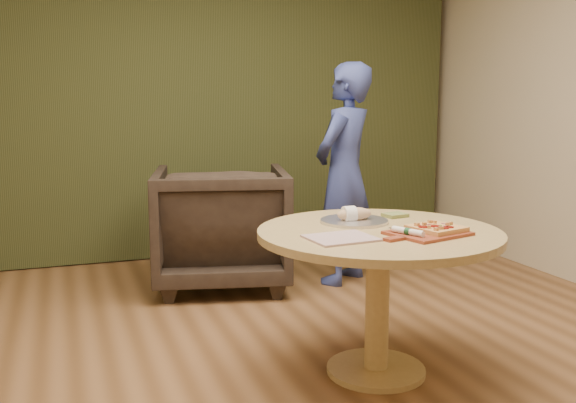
{
  "coord_description": "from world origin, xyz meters",
  "views": [
    {
      "loc": [
        -1.16,
        -2.7,
        1.4
      ],
      "look_at": [
        -0.1,
        0.25,
        0.89
      ],
      "focal_mm": 40.0,
      "sensor_mm": 36.0,
      "label": 1
    }
  ],
  "objects_px": {
    "cutlery_roll": "(408,231)",
    "person_standing": "(344,174)",
    "pizza_paddle": "(426,233)",
    "flatbread_pizza": "(436,228)",
    "serving_tray": "(354,221)",
    "armchair": "(221,220)",
    "pedestal_table": "(378,257)",
    "bread_roll": "(353,214)"
  },
  "relations": [
    {
      "from": "cutlery_roll",
      "to": "person_standing",
      "type": "bearing_deg",
      "value": 50.96
    },
    {
      "from": "cutlery_roll",
      "to": "pizza_paddle",
      "type": "bearing_deg",
      "value": -13.02
    },
    {
      "from": "pizza_paddle",
      "to": "flatbread_pizza",
      "type": "xyz_separation_m",
      "value": [
        0.06,
        0.01,
        0.02
      ]
    },
    {
      "from": "serving_tray",
      "to": "armchair",
      "type": "relative_size",
      "value": 0.36
    },
    {
      "from": "serving_tray",
      "to": "pedestal_table",
      "type": "bearing_deg",
      "value": -80.89
    },
    {
      "from": "person_standing",
      "to": "pizza_paddle",
      "type": "bearing_deg",
      "value": 40.26
    },
    {
      "from": "pedestal_table",
      "to": "armchair",
      "type": "relative_size",
      "value": 1.22
    },
    {
      "from": "flatbread_pizza",
      "to": "bread_roll",
      "type": "relative_size",
      "value": 1.39
    },
    {
      "from": "flatbread_pizza",
      "to": "bread_roll",
      "type": "xyz_separation_m",
      "value": [
        -0.26,
        0.39,
        0.02
      ]
    },
    {
      "from": "pedestal_table",
      "to": "person_standing",
      "type": "relative_size",
      "value": 0.73
    },
    {
      "from": "serving_tray",
      "to": "armchair",
      "type": "xyz_separation_m",
      "value": [
        -0.33,
        1.58,
        -0.26
      ]
    },
    {
      "from": "flatbread_pizza",
      "to": "person_standing",
      "type": "distance_m",
      "value": 1.79
    },
    {
      "from": "armchair",
      "to": "cutlery_roll",
      "type": "bearing_deg",
      "value": 114.38
    },
    {
      "from": "pizza_paddle",
      "to": "bread_roll",
      "type": "bearing_deg",
      "value": 101.11
    },
    {
      "from": "flatbread_pizza",
      "to": "person_standing",
      "type": "height_order",
      "value": "person_standing"
    },
    {
      "from": "pedestal_table",
      "to": "armchair",
      "type": "height_order",
      "value": "armchair"
    },
    {
      "from": "pedestal_table",
      "to": "serving_tray",
      "type": "height_order",
      "value": "serving_tray"
    },
    {
      "from": "pedestal_table",
      "to": "armchair",
      "type": "bearing_deg",
      "value": 101.53
    },
    {
      "from": "flatbread_pizza",
      "to": "pizza_paddle",
      "type": "bearing_deg",
      "value": -168.76
    },
    {
      "from": "pizza_paddle",
      "to": "cutlery_roll",
      "type": "relative_size",
      "value": 2.48
    },
    {
      "from": "serving_tray",
      "to": "cutlery_roll",
      "type": "bearing_deg",
      "value": -79.93
    },
    {
      "from": "cutlery_roll",
      "to": "serving_tray",
      "type": "relative_size",
      "value": 0.54
    },
    {
      "from": "pedestal_table",
      "to": "pizza_paddle",
      "type": "bearing_deg",
      "value": -50.76
    },
    {
      "from": "pedestal_table",
      "to": "serving_tray",
      "type": "bearing_deg",
      "value": 99.11
    },
    {
      "from": "pedestal_table",
      "to": "pizza_paddle",
      "type": "relative_size",
      "value": 2.56
    },
    {
      "from": "pizza_paddle",
      "to": "person_standing",
      "type": "height_order",
      "value": "person_standing"
    },
    {
      "from": "person_standing",
      "to": "pedestal_table",
      "type": "bearing_deg",
      "value": 33.74
    },
    {
      "from": "cutlery_roll",
      "to": "person_standing",
      "type": "relative_size",
      "value": 0.12
    },
    {
      "from": "bread_roll",
      "to": "pizza_paddle",
      "type": "bearing_deg",
      "value": -63.9
    },
    {
      "from": "flatbread_pizza",
      "to": "armchair",
      "type": "xyz_separation_m",
      "value": [
        -0.58,
        1.97,
        -0.28
      ]
    },
    {
      "from": "pizza_paddle",
      "to": "serving_tray",
      "type": "height_order",
      "value": "serving_tray"
    },
    {
      "from": "cutlery_roll",
      "to": "armchair",
      "type": "xyz_separation_m",
      "value": [
        -0.41,
        2.0,
        -0.28
      ]
    },
    {
      "from": "bread_roll",
      "to": "person_standing",
      "type": "distance_m",
      "value": 1.49
    },
    {
      "from": "armchair",
      "to": "person_standing",
      "type": "height_order",
      "value": "person_standing"
    },
    {
      "from": "pedestal_table",
      "to": "person_standing",
      "type": "distance_m",
      "value": 1.68
    },
    {
      "from": "pedestal_table",
      "to": "cutlery_roll",
      "type": "xyz_separation_m",
      "value": [
        0.04,
        -0.21,
        0.17
      ]
    },
    {
      "from": "person_standing",
      "to": "flatbread_pizza",
      "type": "bearing_deg",
      "value": 42.16
    },
    {
      "from": "flatbread_pizza",
      "to": "person_standing",
      "type": "xyz_separation_m",
      "value": [
        0.32,
        1.76,
        0.05
      ]
    },
    {
      "from": "armchair",
      "to": "person_standing",
      "type": "xyz_separation_m",
      "value": [
        0.9,
        -0.21,
        0.33
      ]
    },
    {
      "from": "cutlery_roll",
      "to": "armchair",
      "type": "bearing_deg",
      "value": 77.9
    },
    {
      "from": "pedestal_table",
      "to": "bread_roll",
      "type": "xyz_separation_m",
      "value": [
        -0.04,
        0.21,
        0.18
      ]
    },
    {
      "from": "pizza_paddle",
      "to": "bread_roll",
      "type": "height_order",
      "value": "bread_roll"
    }
  ]
}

